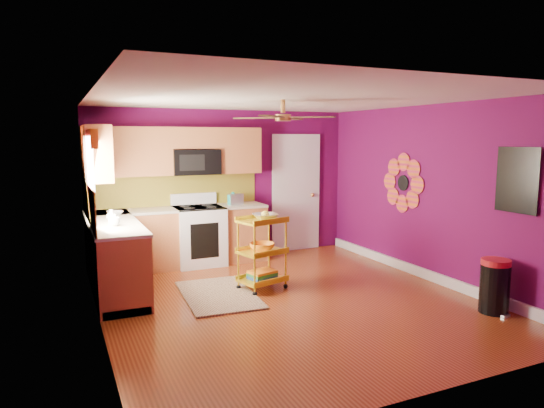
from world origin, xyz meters
name	(u,v)px	position (x,y,z in m)	size (l,w,h in m)	color
ground	(289,300)	(0.00, 0.00, 0.00)	(5.00, 5.00, 0.00)	maroon
room_envelope	(292,171)	(0.03, 0.00, 1.63)	(4.54, 5.04, 2.52)	#5C0A48
lower_cabinets	(153,247)	(-1.35, 1.82, 0.43)	(2.81, 2.31, 0.94)	#965029
electric_range	(199,235)	(-0.55, 2.17, 0.48)	(0.76, 0.66, 1.13)	white
upper_cabinetry	(153,153)	(-1.24, 2.17, 1.80)	(2.80, 2.30, 1.26)	#965029
left_window	(90,162)	(-2.22, 1.05, 1.74)	(0.08, 1.35, 1.08)	white
panel_door	(296,194)	(1.35, 2.47, 1.02)	(0.95, 0.11, 2.15)	white
right_wall_art	(449,182)	(2.23, -0.34, 1.44)	(0.04, 2.74, 1.04)	black
ceiling_fan	(283,117)	(0.00, 0.20, 2.29)	(1.01, 1.01, 0.26)	#BF8C3F
shag_rug	(218,295)	(-0.76, 0.53, 0.01)	(0.88, 1.44, 0.02)	#321B10
rolling_cart	(263,249)	(-0.13, 0.55, 0.55)	(0.68, 0.57, 1.07)	yellow
trash_can	(495,286)	(1.98, -1.38, 0.32)	(0.36, 0.38, 0.64)	black
teal_kettle	(233,199)	(0.05, 2.22, 1.02)	(0.18, 0.18, 0.21)	teal
toaster	(236,199)	(0.10, 2.19, 1.03)	(0.22, 0.15, 0.18)	beige
soap_bottle_a	(112,217)	(-1.98, 1.12, 1.03)	(0.08, 0.08, 0.18)	#EA3F72
soap_bottle_b	(111,215)	(-1.97, 1.38, 1.01)	(0.12, 0.12, 0.15)	white
counter_dish	(115,213)	(-1.86, 1.86, 0.97)	(0.23, 0.23, 0.06)	white
counter_cup	(114,222)	(-1.97, 0.95, 0.99)	(0.14, 0.14, 0.11)	white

